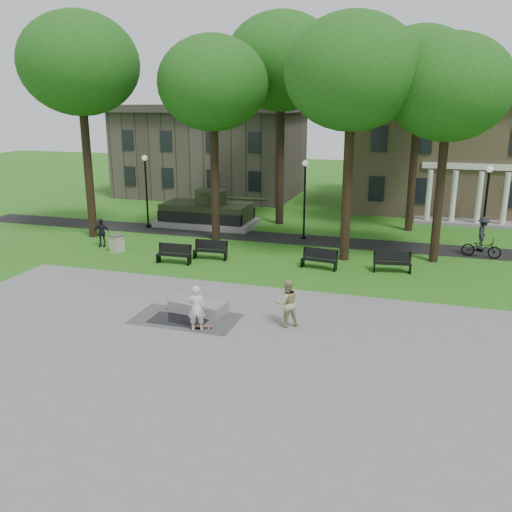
{
  "coord_description": "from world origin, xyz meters",
  "views": [
    {
      "loc": [
        7.18,
        -19.05,
        7.95
      ],
      "look_at": [
        0.35,
        3.01,
        1.4
      ],
      "focal_mm": 38.0,
      "sensor_mm": 36.0,
      "label": 1
    }
  ],
  "objects_px": {
    "skateboarder": "(196,308)",
    "park_bench_0": "(174,253)",
    "concrete_block": "(198,307)",
    "trash_bin": "(117,243)",
    "cyclist": "(482,241)",
    "friend_watching": "(287,303)"
  },
  "relations": [
    {
      "from": "concrete_block",
      "to": "park_bench_0",
      "type": "relative_size",
      "value": 1.21
    },
    {
      "from": "trash_bin",
      "to": "park_bench_0",
      "type": "bearing_deg",
      "value": -15.26
    },
    {
      "from": "cyclist",
      "to": "park_bench_0",
      "type": "distance_m",
      "value": 16.24
    },
    {
      "from": "skateboarder",
      "to": "park_bench_0",
      "type": "relative_size",
      "value": 0.95
    },
    {
      "from": "skateboarder",
      "to": "cyclist",
      "type": "bearing_deg",
      "value": -148.43
    },
    {
      "from": "friend_watching",
      "to": "trash_bin",
      "type": "bearing_deg",
      "value": -65.28
    },
    {
      "from": "cyclist",
      "to": "park_bench_0",
      "type": "xyz_separation_m",
      "value": [
        -15.14,
        -5.85,
        -0.37
      ]
    },
    {
      "from": "concrete_block",
      "to": "park_bench_0",
      "type": "distance_m",
      "value": 7.11
    },
    {
      "from": "park_bench_0",
      "to": "trash_bin",
      "type": "bearing_deg",
      "value": 162.34
    },
    {
      "from": "cyclist",
      "to": "skateboarder",
      "type": "bearing_deg",
      "value": 149.95
    },
    {
      "from": "friend_watching",
      "to": "park_bench_0",
      "type": "relative_size",
      "value": 0.99
    },
    {
      "from": "cyclist",
      "to": "friend_watching",
      "type": "bearing_deg",
      "value": 155.93
    },
    {
      "from": "friend_watching",
      "to": "skateboarder",
      "type": "bearing_deg",
      "value": -7.95
    },
    {
      "from": "park_bench_0",
      "to": "trash_bin",
      "type": "distance_m",
      "value": 4.16
    },
    {
      "from": "concrete_block",
      "to": "friend_watching",
      "type": "distance_m",
      "value": 3.71
    },
    {
      "from": "skateboarder",
      "to": "friend_watching",
      "type": "distance_m",
      "value": 3.29
    },
    {
      "from": "friend_watching",
      "to": "park_bench_0",
      "type": "distance_m",
      "value": 9.77
    },
    {
      "from": "park_bench_0",
      "to": "trash_bin",
      "type": "relative_size",
      "value": 1.89
    },
    {
      "from": "skateboarder",
      "to": "park_bench_0",
      "type": "bearing_deg",
      "value": -79.56
    },
    {
      "from": "cyclist",
      "to": "trash_bin",
      "type": "xyz_separation_m",
      "value": [
        -19.15,
        -4.76,
        -0.41
      ]
    },
    {
      "from": "concrete_block",
      "to": "skateboarder",
      "type": "xyz_separation_m",
      "value": [
        0.65,
        -1.66,
        0.63
      ]
    },
    {
      "from": "concrete_block",
      "to": "skateboarder",
      "type": "height_order",
      "value": "skateboarder"
    }
  ]
}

